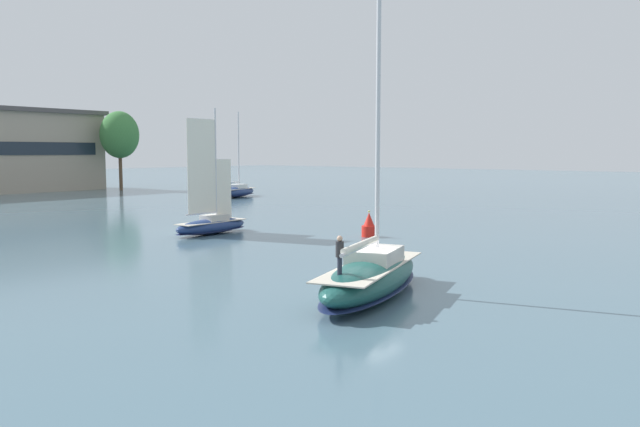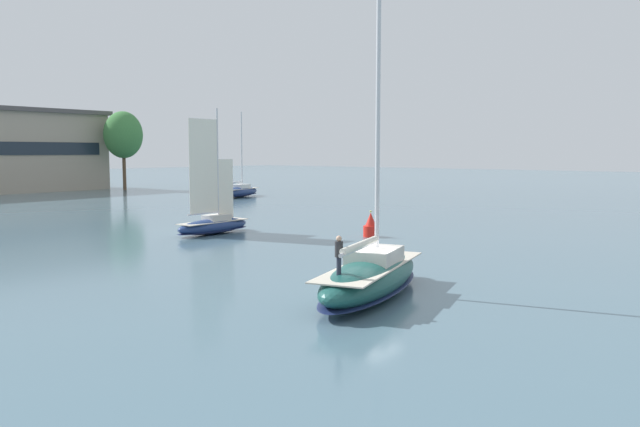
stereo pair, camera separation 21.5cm
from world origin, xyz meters
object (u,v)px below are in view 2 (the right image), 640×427
Objects in this scene: channel_buoy at (371,226)px; sailboat_moored_near_marina at (213,223)px; sailboat_moored_mid_channel at (240,191)px; sailboat_main at (371,275)px; tree_shore_left at (123,135)px.

sailboat_moored_near_marina is at bearing 120.81° from channel_buoy.
sailboat_moored_mid_channel is (29.66, 28.18, 0.00)m from sailboat_moored_near_marina.
sailboat_main is 24.40m from sailboat_moored_near_marina.
sailboat_main reaches higher than sailboat_moored_mid_channel.
sailboat_main is 64.16m from sailboat_moored_mid_channel.
sailboat_moored_mid_channel is at bearing 59.32° from channel_buoy.
sailboat_moored_near_marina is at bearing -136.47° from sailboat_moored_mid_channel.
tree_shore_left reaches higher than sailboat_moored_mid_channel.
sailboat_moored_near_marina is 12.67m from channel_buoy.
tree_shore_left is 87.98m from sailboat_main.
sailboat_main reaches higher than sailboat_moored_near_marina.
tree_shore_left is 1.34× the size of sailboat_moored_near_marina.
tree_shore_left is 0.94× the size of sailboat_main.
sailboat_moored_near_marina is at bearing -117.29° from tree_shore_left.
sailboat_main is at bearing -145.42° from channel_buoy.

